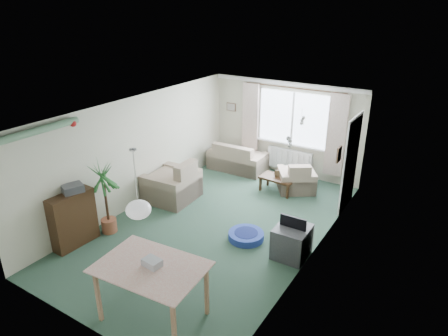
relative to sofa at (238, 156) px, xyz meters
The scene contains 25 objects.
ground 2.98m from the sofa, 68.34° to the right, with size 6.50×6.50×0.00m, color #2B4838.
window 1.78m from the sofa, 20.38° to the left, with size 1.80×0.03×1.30m, color white.
curtain_rod 2.33m from the sofa, 17.20° to the left, with size 2.60×0.03×0.03m, color black.
curtain_left 0.98m from the sofa, 69.49° to the left, with size 0.45×0.08×2.00m, color beige.
curtain_right 2.63m from the sofa, ahead, with size 0.45×0.08×2.00m, color beige.
radiator 1.37m from the sofa, 18.80° to the left, with size 1.20×0.10×0.55m, color white.
doorway 3.19m from the sofa, 10.13° to the right, with size 0.03×0.95×2.00m, color black.
pendant_lamp 5.33m from the sofa, 75.65° to the right, with size 0.36×0.36×0.36m, color white.
tinsel_garland 5.46m from the sofa, 99.31° to the right, with size 1.60×1.60×0.12m, color #196626.
bauble_cluster_a 3.54m from the sofa, 37.72° to the right, with size 0.20×0.20×0.20m, color silver.
bauble_cluster_b 4.47m from the sofa, 48.57° to the right, with size 0.20×0.20×0.20m, color silver.
wall_picture_back 1.37m from the sofa, 136.62° to the left, with size 0.28×0.03×0.22m, color brown.
wall_picture_right 3.64m from the sofa, 26.77° to the right, with size 0.03×0.24×0.30m, color brown.
sofa is the anchor object (origin of this frame).
armchair_corner 1.85m from the sofa, 10.98° to the right, with size 0.82×0.78×0.74m, color beige.
armchair_left 2.33m from the sofa, 100.08° to the right, with size 1.07×1.01×0.95m, color #BCA98E.
coffee_table 1.64m from the sofa, 24.69° to the right, with size 0.82×0.46×0.37m, color black.
photo_frame 1.58m from the sofa, 24.30° to the right, with size 0.12×0.02×0.16m, color brown.
bookshelf 4.76m from the sofa, 99.05° to the right, with size 0.28×0.85×1.04m, color black.
hifi_box 4.72m from the sofa, 99.34° to the right, with size 0.28×0.35×0.14m, color #404046.
houseplant 4.12m from the sofa, 97.82° to the right, with size 0.63×0.63×1.48m, color #1C5226.
dining_table 5.62m from the sofa, 72.08° to the right, with size 1.37×0.91×0.86m, color #AE7A5E.
gift_box 5.63m from the sofa, 71.91° to the right, with size 0.25×0.18×0.12m, color #B1B0BB.
tv_cube 4.04m from the sofa, 46.23° to the right, with size 0.57×0.63×0.57m, color #313236.
pet_bed 3.43m from the sofa, 57.17° to the right, with size 0.68×0.68×0.14m, color navy.
Camera 1 is at (3.85, -5.86, 4.19)m, focal length 32.00 mm.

